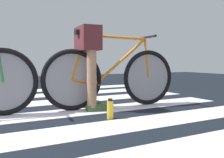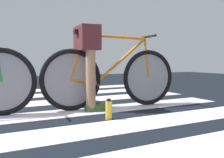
# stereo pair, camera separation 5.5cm
# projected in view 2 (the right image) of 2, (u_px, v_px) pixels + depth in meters

# --- Properties ---
(ground) EXTENTS (18.00, 14.00, 0.02)m
(ground) POSITION_uv_depth(u_px,v_px,m) (31.00, 119.00, 2.55)
(ground) COLOR black
(crosswalk_markings) EXTENTS (5.44, 4.98, 0.00)m
(crosswalk_markings) POSITION_uv_depth(u_px,v_px,m) (30.00, 116.00, 2.61)
(crosswalk_markings) COLOR silver
(crosswalk_markings) RESTS_ON ground
(bicycle_1_of_2) EXTENTS (1.73, 0.52, 0.93)m
(bicycle_1_of_2) POSITION_uv_depth(u_px,v_px,m) (112.00, 76.00, 3.08)
(bicycle_1_of_2) COLOR black
(bicycle_1_of_2) RESTS_ON ground
(cyclist_1_of_2) EXTENTS (0.34, 0.43, 0.98)m
(cyclist_1_of_2) POSITION_uv_depth(u_px,v_px,m) (87.00, 56.00, 2.94)
(cyclist_1_of_2) COLOR #A87A5B
(cyclist_1_of_2) RESTS_ON ground
(water_bottle) EXTENTS (0.06, 0.06, 0.21)m
(water_bottle) POSITION_uv_depth(u_px,v_px,m) (109.00, 110.00, 2.47)
(water_bottle) COLOR gold
(water_bottle) RESTS_ON ground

